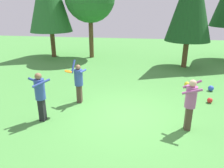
{
  "coord_description": "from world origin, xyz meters",
  "views": [
    {
      "loc": [
        0.61,
        -7.04,
        3.77
      ],
      "look_at": [
        -0.53,
        0.38,
        1.05
      ],
      "focal_mm": 34.53,
      "sensor_mm": 36.0,
      "label": 1
    }
  ],
  "objects_px": {
    "ball_yellow": "(187,84)",
    "ball_red": "(210,100)",
    "person_bystander": "(190,101)",
    "ball_blue": "(211,88)",
    "person_catcher": "(40,93)",
    "frisbee": "(68,71)",
    "person_thrower": "(79,80)"
  },
  "relations": [
    {
      "from": "person_thrower",
      "to": "ball_yellow",
      "type": "height_order",
      "value": "person_thrower"
    },
    {
      "from": "frisbee",
      "to": "ball_red",
      "type": "relative_size",
      "value": 1.62
    },
    {
      "from": "ball_blue",
      "to": "ball_red",
      "type": "relative_size",
      "value": 1.2
    },
    {
      "from": "person_thrower",
      "to": "person_catcher",
      "type": "bearing_deg",
      "value": -19.77
    },
    {
      "from": "person_catcher",
      "to": "ball_yellow",
      "type": "height_order",
      "value": "person_catcher"
    },
    {
      "from": "person_thrower",
      "to": "person_bystander",
      "type": "height_order",
      "value": "person_thrower"
    },
    {
      "from": "ball_blue",
      "to": "ball_red",
      "type": "bearing_deg",
      "value": -106.08
    },
    {
      "from": "ball_red",
      "to": "frisbee",
      "type": "bearing_deg",
      "value": -163.83
    },
    {
      "from": "person_catcher",
      "to": "ball_yellow",
      "type": "relative_size",
      "value": 6.36
    },
    {
      "from": "ball_yellow",
      "to": "ball_blue",
      "type": "xyz_separation_m",
      "value": [
        1.02,
        -0.38,
        -0.0
      ]
    },
    {
      "from": "ball_yellow",
      "to": "person_catcher",
      "type": "bearing_deg",
      "value": -142.92
    },
    {
      "from": "person_catcher",
      "to": "ball_red",
      "type": "bearing_deg",
      "value": -27.39
    },
    {
      "from": "person_bystander",
      "to": "person_catcher",
      "type": "bearing_deg",
      "value": 11.05
    },
    {
      "from": "ball_yellow",
      "to": "ball_red",
      "type": "xyz_separation_m",
      "value": [
        0.61,
        -1.79,
        -0.03
      ]
    },
    {
      "from": "frisbee",
      "to": "ball_yellow",
      "type": "relative_size",
      "value": 1.3
    },
    {
      "from": "person_bystander",
      "to": "ball_blue",
      "type": "bearing_deg",
      "value": -105.54
    },
    {
      "from": "ball_blue",
      "to": "person_bystander",
      "type": "bearing_deg",
      "value": -114.73
    },
    {
      "from": "person_bystander",
      "to": "ball_red",
      "type": "xyz_separation_m",
      "value": [
        1.28,
        2.25,
        -0.9
      ]
    },
    {
      "from": "person_thrower",
      "to": "frisbee",
      "type": "height_order",
      "value": "person_thrower"
    },
    {
      "from": "person_catcher",
      "to": "frisbee",
      "type": "distance_m",
      "value": 1.23
    },
    {
      "from": "person_thrower",
      "to": "ball_blue",
      "type": "height_order",
      "value": "person_thrower"
    },
    {
      "from": "person_thrower",
      "to": "person_catcher",
      "type": "height_order",
      "value": "person_thrower"
    },
    {
      "from": "person_thrower",
      "to": "ball_red",
      "type": "relative_size",
      "value": 8.1
    },
    {
      "from": "person_catcher",
      "to": "ball_red",
      "type": "height_order",
      "value": "person_catcher"
    },
    {
      "from": "person_thrower",
      "to": "ball_red",
      "type": "bearing_deg",
      "value": 104.73
    },
    {
      "from": "person_thrower",
      "to": "ball_red",
      "type": "distance_m",
      "value": 5.45
    },
    {
      "from": "person_thrower",
      "to": "frisbee",
      "type": "bearing_deg",
      "value": 0.0
    },
    {
      "from": "person_catcher",
      "to": "person_bystander",
      "type": "bearing_deg",
      "value": -46.86
    },
    {
      "from": "person_thrower",
      "to": "ball_yellow",
      "type": "relative_size",
      "value": 6.52
    },
    {
      "from": "person_bystander",
      "to": "ball_yellow",
      "type": "relative_size",
      "value": 6.24
    },
    {
      "from": "ball_blue",
      "to": "person_catcher",
      "type": "bearing_deg",
      "value": -149.88
    },
    {
      "from": "person_bystander",
      "to": "ball_red",
      "type": "bearing_deg",
      "value": -110.42
    }
  ]
}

